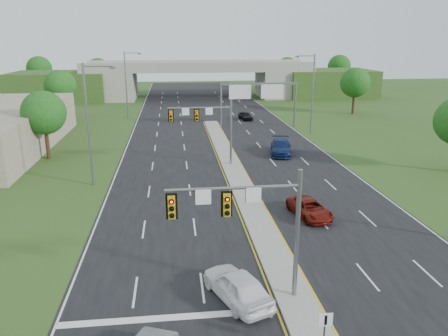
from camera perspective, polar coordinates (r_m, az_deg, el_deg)
The scene contains 23 objects.
ground at distance 24.10m, azimuth 9.10°, elevation -16.35°, with size 240.00×240.00×0.00m, color #2D4D1B.
road at distance 56.23m, azimuth -0.46°, elevation 3.23°, with size 24.00×160.00×0.02m, color black.
median at distance 44.70m, azimuth 1.23°, elevation -0.20°, with size 2.00×54.00×0.16m, color gray.
lane_markings at distance 50.29m, azimuth -0.38°, elevation 1.63°, with size 23.72×160.00×0.01m.
signal_mast_near at distance 21.33m, azimuth 3.84°, elevation -6.34°, with size 6.62×0.60×7.00m.
signal_mast_far at distance 45.22m, azimuth -1.93°, elevation 6.03°, with size 6.62×0.60×7.00m.
keep_right_sign at distance 19.71m, azimuth 13.04°, elevation -19.62°, with size 0.60×0.13×2.20m.
sign_gantry at distance 65.99m, azimuth 4.43°, elevation 9.79°, with size 11.58×0.44×6.67m.
overpass at distance 100.00m, azimuth -3.34°, elevation 11.16°, with size 80.00×14.00×8.10m.
lightpole_l_mid at distance 40.64m, azimuth -17.11°, elevation 6.07°, with size 2.85×0.25×11.00m.
lightpole_l_far at distance 75.05m, azimuth -12.54°, elevation 10.94°, with size 2.85×0.25×11.00m.
lightpole_r_far at distance 62.80m, azimuth 11.35°, elevation 9.97°, with size 2.85×0.25×11.00m.
tree_l_near at distance 51.92m, azimuth -22.48°, elevation 6.67°, with size 4.80×4.80×7.60m.
tree_l_mid at distance 76.89m, azimuth -20.58°, elevation 9.97°, with size 5.20×5.20×8.12m.
tree_r_mid at distance 81.30m, azimuth 16.75°, elevation 10.63°, with size 5.20×5.20×8.12m.
tree_back_a at distance 118.03m, azimuth -22.98°, elevation 11.85°, with size 6.00×6.00×8.85m.
tree_back_b at distance 115.04m, azimuth -16.11°, elevation 12.24°, with size 5.60×5.60×8.32m.
tree_back_c at distance 117.51m, azimuth 8.26°, elevation 12.79°, with size 5.60×5.60×8.32m.
tree_back_d at distance 121.81m, azimuth 14.81°, elevation 12.71°, with size 6.00×6.00×8.85m.
car_white at distance 23.21m, azimuth 1.75°, elevation -15.08°, with size 1.94×4.82×1.64m, color white.
car_far_a at distance 33.75m, azimuth 11.14°, elevation -5.21°, with size 2.12×4.61×1.28m, color #601209.
car_far_b at distance 51.21m, azimuth 7.44°, elevation 2.71°, with size 2.31×5.69×1.65m, color #0C1C48.
car_far_c at distance 72.78m, azimuth 2.82°, elevation 6.83°, with size 1.54×3.83×1.31m, color black.
Camera 1 is at (-5.97, -19.37, 13.03)m, focal length 35.00 mm.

